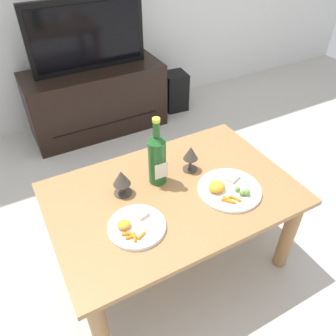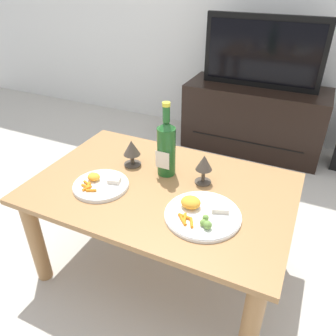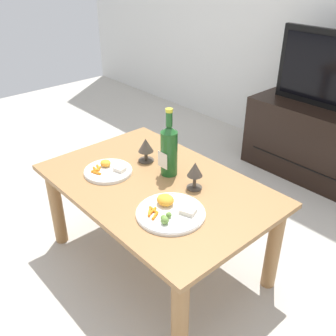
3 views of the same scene
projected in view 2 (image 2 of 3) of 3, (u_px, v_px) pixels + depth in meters
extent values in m
plane|color=#B7B2A8|center=(162.00, 265.00, 1.71)|extent=(6.40, 6.40, 0.00)
cube|color=#9E7042|center=(161.00, 188.00, 1.46)|extent=(1.13, 0.75, 0.03)
cylinder|color=#9E7042|center=(36.00, 241.00, 1.53)|extent=(0.07, 0.07, 0.47)
cylinder|color=#9E7042|center=(251.00, 326.00, 1.17)|extent=(0.07, 0.07, 0.47)
cylinder|color=#9E7042|center=(110.00, 175.00, 2.01)|extent=(0.07, 0.07, 0.47)
cylinder|color=#9E7042|center=(279.00, 221.00, 1.64)|extent=(0.07, 0.07, 0.47)
cube|color=black|center=(253.00, 119.00, 2.67)|extent=(1.08, 0.44, 0.53)
cube|color=black|center=(245.00, 142.00, 2.55)|extent=(0.87, 0.01, 0.01)
cube|color=black|center=(263.00, 52.00, 2.40)|extent=(0.87, 0.04, 0.51)
cube|color=black|center=(262.00, 53.00, 2.38)|extent=(0.80, 0.01, 0.43)
cylinder|color=#1E5923|center=(166.00, 151.00, 1.48)|extent=(0.08, 0.08, 0.23)
cone|color=#1E5923|center=(166.00, 125.00, 1.41)|extent=(0.08, 0.08, 0.04)
cylinder|color=#1E5923|center=(166.00, 114.00, 1.39)|extent=(0.03, 0.03, 0.07)
cylinder|color=yellow|center=(166.00, 104.00, 1.36)|extent=(0.03, 0.03, 0.02)
cube|color=silver|center=(162.00, 160.00, 1.46)|extent=(0.07, 0.00, 0.08)
cylinder|color=#473D33|center=(133.00, 164.00, 1.60)|extent=(0.08, 0.08, 0.01)
cylinder|color=#473D33|center=(132.00, 159.00, 1.59)|extent=(0.02, 0.02, 0.05)
cone|color=#473D33|center=(132.00, 148.00, 1.55)|extent=(0.08, 0.08, 0.07)
cylinder|color=#473D33|center=(203.00, 182.00, 1.47)|extent=(0.07, 0.07, 0.01)
cylinder|color=#473D33|center=(203.00, 175.00, 1.45)|extent=(0.02, 0.02, 0.06)
cone|color=#473D33|center=(204.00, 162.00, 1.42)|extent=(0.07, 0.07, 0.07)
cylinder|color=white|center=(101.00, 186.00, 1.44)|extent=(0.24, 0.24, 0.01)
torus|color=white|center=(101.00, 184.00, 1.44)|extent=(0.24, 0.24, 0.01)
ellipsoid|color=orange|center=(94.00, 177.00, 1.46)|extent=(0.06, 0.05, 0.03)
cube|color=beige|center=(114.00, 180.00, 1.45)|extent=(0.06, 0.06, 0.02)
cylinder|color=orange|center=(87.00, 183.00, 1.43)|extent=(0.05, 0.03, 0.01)
cylinder|color=orange|center=(88.00, 186.00, 1.42)|extent=(0.03, 0.05, 0.01)
cylinder|color=orange|center=(86.00, 186.00, 1.41)|extent=(0.04, 0.02, 0.01)
cylinder|color=orange|center=(87.00, 188.00, 1.40)|extent=(0.03, 0.05, 0.01)
cylinder|color=orange|center=(91.00, 190.00, 1.39)|extent=(0.04, 0.03, 0.01)
cylinder|color=white|center=(203.00, 215.00, 1.27)|extent=(0.30, 0.30, 0.01)
torus|color=white|center=(203.00, 214.00, 1.27)|extent=(0.29, 0.29, 0.01)
ellipsoid|color=orange|center=(191.00, 202.00, 1.29)|extent=(0.08, 0.07, 0.04)
cube|color=beige|center=(220.00, 208.00, 1.28)|extent=(0.08, 0.07, 0.02)
cylinder|color=orange|center=(184.00, 216.00, 1.25)|extent=(0.05, 0.02, 0.01)
cylinder|color=orange|center=(185.00, 218.00, 1.24)|extent=(0.03, 0.05, 0.01)
cylinder|color=orange|center=(183.00, 221.00, 1.23)|extent=(0.04, 0.04, 0.01)
cylinder|color=orange|center=(191.00, 223.00, 1.22)|extent=(0.03, 0.05, 0.01)
sphere|color=olive|center=(208.00, 225.00, 1.19)|extent=(0.03, 0.03, 0.03)
sphere|color=olive|center=(203.00, 223.00, 1.21)|extent=(0.03, 0.03, 0.03)
sphere|color=olive|center=(206.00, 218.00, 1.23)|extent=(0.02, 0.02, 0.02)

